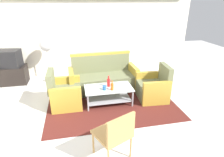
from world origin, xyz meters
TOP-DOWN VIEW (x-y plane):
  - ground_plane at (0.00, 0.00)m, footprint 14.00×14.00m
  - wall_back at (0.00, 3.05)m, footprint 6.52×0.19m
  - rug at (0.15, 0.90)m, footprint 2.95×2.23m
  - couch at (0.08, 1.62)m, footprint 1.83×0.81m
  - armchair_left at (-0.92, 0.96)m, footprint 0.70×0.76m
  - armchair_right at (1.21, 0.86)m, footprint 0.75×0.80m
  - coffee_table at (0.08, 0.84)m, footprint 1.10×0.60m
  - bottle_red at (0.10, 0.91)m, footprint 0.07×0.07m
  - bottle_orange at (0.14, 0.71)m, footprint 0.07×0.07m
  - cup at (-0.03, 0.75)m, footprint 0.08×0.08m
  - tv_stand at (-2.45, 2.55)m, footprint 0.80×0.50m
  - television at (-2.45, 2.55)m, footprint 0.66×0.53m
  - pedestal_fan at (-1.41, 2.60)m, footprint 0.36×0.36m
  - wicker_chair at (-0.13, -0.85)m, footprint 0.63×0.63m

SIDE VIEW (x-z plane):
  - ground_plane at x=0.00m, z-range 0.00..0.00m
  - rug at x=0.15m, z-range 0.00..0.01m
  - tv_stand at x=-2.45m, z-range 0.00..0.52m
  - coffee_table at x=0.08m, z-range 0.07..0.47m
  - armchair_left at x=-0.92m, z-range -0.14..0.71m
  - armchair_right at x=1.21m, z-range -0.14..0.71m
  - couch at x=0.08m, z-range -0.16..0.80m
  - cup at x=-0.03m, z-range 0.41..0.51m
  - wicker_chair at x=-0.13m, z-range 0.07..0.91m
  - bottle_orange at x=0.14m, z-range 0.38..0.61m
  - bottle_red at x=0.10m, z-range 0.38..0.64m
  - television at x=-2.45m, z-range 0.52..1.00m
  - pedestal_fan at x=-1.41m, z-range 0.38..1.65m
  - wall_back at x=0.00m, z-range 0.08..2.88m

